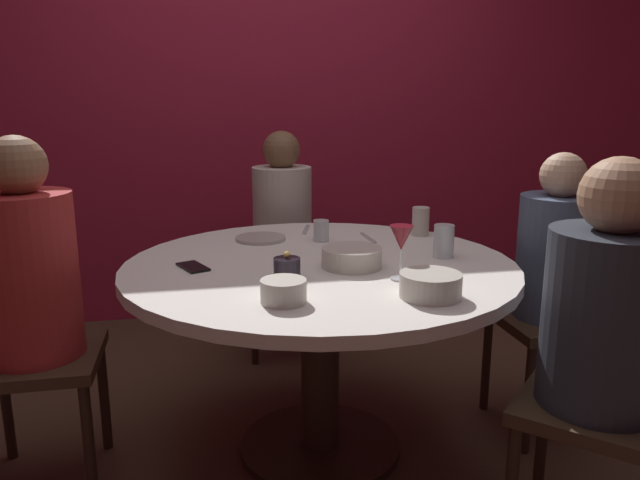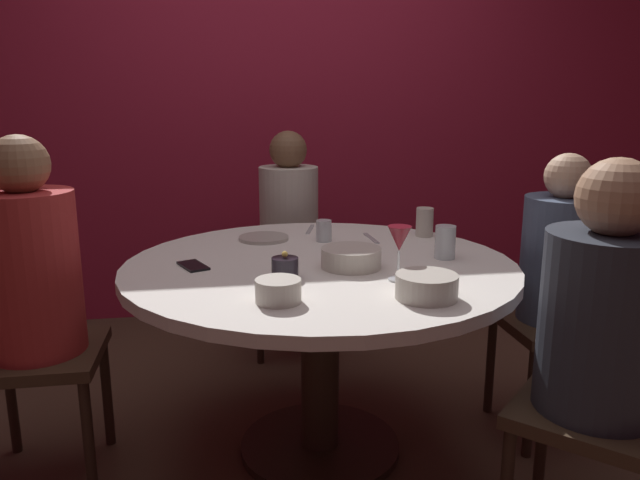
% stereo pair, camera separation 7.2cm
% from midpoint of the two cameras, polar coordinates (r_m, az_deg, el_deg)
% --- Properties ---
extents(ground_plane, '(8.00, 8.00, 0.00)m').
position_cam_midpoint_polar(ground_plane, '(2.46, 0.89, -18.89)').
color(ground_plane, '#4C3828').
extents(back_wall, '(6.00, 0.10, 2.60)m').
position_cam_midpoint_polar(back_wall, '(3.71, -3.63, 13.11)').
color(back_wall, maroon).
rests_on(back_wall, ground).
extents(dining_table, '(1.38, 1.38, 0.74)m').
position_cam_midpoint_polar(dining_table, '(2.20, 0.94, -5.72)').
color(dining_table, white).
rests_on(dining_table, ground).
extents(seated_diner_left, '(0.40, 0.40, 1.19)m').
position_cam_midpoint_polar(seated_diner_left, '(2.21, -24.49, -3.06)').
color(seated_diner_left, '#3F2D1E').
rests_on(seated_diner_left, ground).
extents(seated_diner_back, '(0.40, 0.40, 1.14)m').
position_cam_midpoint_polar(seated_diner_back, '(3.11, -2.25, 2.10)').
color(seated_diner_back, '#3F2D1E').
rests_on(seated_diner_back, ground).
extents(seated_diner_right, '(0.40, 0.40, 1.11)m').
position_cam_midpoint_polar(seated_diner_right, '(2.50, 22.24, -2.15)').
color(seated_diner_right, '#3F2D1E').
rests_on(seated_diner_right, ground).
extents(seated_diner_front_right, '(0.57, 0.57, 1.16)m').
position_cam_midpoint_polar(seated_diner_front_right, '(1.83, 25.93, -6.94)').
color(seated_diner_front_right, '#3F2D1E').
rests_on(seated_diner_front_right, ground).
extents(candle_holder, '(0.09, 0.09, 0.09)m').
position_cam_midpoint_polar(candle_holder, '(1.96, -2.24, -2.59)').
color(candle_holder, black).
rests_on(candle_holder, dining_table).
extents(wine_glass, '(0.08, 0.08, 0.18)m').
position_cam_midpoint_polar(wine_glass, '(1.93, 8.46, -0.10)').
color(wine_glass, silver).
rests_on(wine_glass, dining_table).
extents(dinner_plate, '(0.20, 0.20, 0.01)m').
position_cam_midpoint_polar(dinner_plate, '(2.50, -4.45, 0.19)').
color(dinner_plate, '#B2ADA3').
rests_on(dinner_plate, dining_table).
extents(cell_phone, '(0.12, 0.16, 0.01)m').
position_cam_midpoint_polar(cell_phone, '(2.13, -10.81, -2.38)').
color(cell_phone, black).
rests_on(cell_phone, dining_table).
extents(bowl_serving_large, '(0.13, 0.13, 0.07)m').
position_cam_midpoint_polar(bowl_serving_large, '(1.74, -2.73, -4.75)').
color(bowl_serving_large, beige).
rests_on(bowl_serving_large, dining_table).
extents(bowl_salad_center, '(0.21, 0.21, 0.07)m').
position_cam_midpoint_polar(bowl_salad_center, '(2.09, 3.92, -1.66)').
color(bowl_salad_center, beige).
rests_on(bowl_salad_center, dining_table).
extents(bowl_small_white, '(0.18, 0.18, 0.07)m').
position_cam_midpoint_polar(bowl_small_white, '(1.80, 11.04, -4.26)').
color(bowl_small_white, beige).
rests_on(bowl_small_white, dining_table).
extents(cup_near_candle, '(0.07, 0.07, 0.12)m').
position_cam_midpoint_polar(cup_near_candle, '(2.25, 12.50, -0.20)').
color(cup_near_candle, silver).
rests_on(cup_near_candle, dining_table).
extents(cup_by_left_diner, '(0.07, 0.07, 0.12)m').
position_cam_midpoint_polar(cup_by_left_diner, '(2.59, 10.52, 1.65)').
color(cup_by_left_diner, beige).
rests_on(cup_by_left_diner, dining_table).
extents(cup_by_right_diner, '(0.06, 0.06, 0.09)m').
position_cam_midpoint_polar(cup_by_right_diner, '(2.46, 1.20, 0.87)').
color(cup_by_right_diner, silver).
rests_on(cup_by_right_diner, dining_table).
extents(fork_near_plate, '(0.02, 0.18, 0.01)m').
position_cam_midpoint_polar(fork_near_plate, '(2.52, 5.62, 0.16)').
color(fork_near_plate, '#B7B7BC').
rests_on(fork_near_plate, dining_table).
extents(knife_near_plate, '(0.06, 0.18, 0.01)m').
position_cam_midpoint_polar(knife_near_plate, '(2.67, -0.16, 1.00)').
color(knife_near_plate, '#B7B7BC').
rests_on(knife_near_plate, dining_table).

